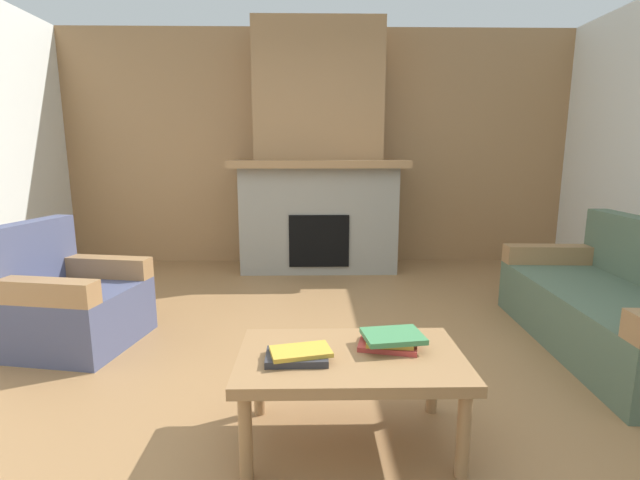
# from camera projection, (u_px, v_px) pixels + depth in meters

# --- Properties ---
(ground) EXTENTS (9.00, 9.00, 0.00)m
(ground) POSITION_uv_depth(u_px,v_px,m) (325.00, 374.00, 2.76)
(ground) COLOR olive
(wall_back_wood_panel) EXTENTS (6.00, 0.12, 2.70)m
(wall_back_wood_panel) POSITION_uv_depth(u_px,v_px,m) (318.00, 149.00, 5.45)
(wall_back_wood_panel) COLOR #997047
(wall_back_wood_panel) RESTS_ON ground
(fireplace) EXTENTS (1.90, 0.82, 2.70)m
(fireplace) POSITION_uv_depth(u_px,v_px,m) (318.00, 166.00, 5.11)
(fireplace) COLOR gray
(fireplace) RESTS_ON ground
(couch) EXTENTS (0.93, 1.84, 0.85)m
(couch) POSITION_uv_depth(u_px,v_px,m) (621.00, 309.00, 3.04)
(couch) COLOR #4C604C
(couch) RESTS_ON ground
(armchair) EXTENTS (0.88, 0.88, 0.85)m
(armchair) POSITION_uv_depth(u_px,v_px,m) (69.00, 303.00, 3.14)
(armchair) COLOR #474C6B
(armchair) RESTS_ON ground
(coffee_table) EXTENTS (1.00, 0.60, 0.43)m
(coffee_table) POSITION_uv_depth(u_px,v_px,m) (351.00, 365.00, 2.04)
(coffee_table) COLOR #997047
(coffee_table) RESTS_ON ground
(book_stack_near_edge) EXTENTS (0.29, 0.20, 0.05)m
(book_stack_near_edge) POSITION_uv_depth(u_px,v_px,m) (298.00, 355.00, 1.97)
(book_stack_near_edge) COLOR #2D2D33
(book_stack_near_edge) RESTS_ON coffee_table
(book_stack_center) EXTENTS (0.31, 0.25, 0.07)m
(book_stack_center) POSITION_uv_depth(u_px,v_px,m) (390.00, 340.00, 2.09)
(book_stack_center) COLOR #B23833
(book_stack_center) RESTS_ON coffee_table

